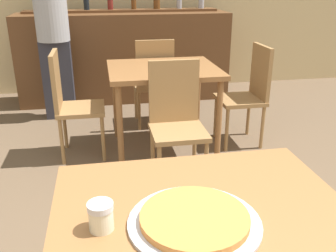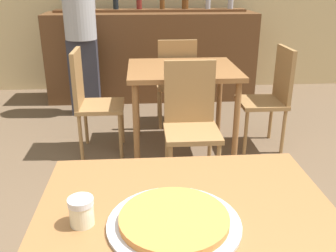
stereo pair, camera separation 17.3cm
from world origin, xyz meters
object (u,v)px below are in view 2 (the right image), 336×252
object	(u,v)px
chair_far_side_back	(176,78)
pizza_tray	(174,221)
chair_far_side_front	(191,117)
cheese_shaker	(81,211)
person_standing	(80,28)
chair_far_side_left	(90,96)
chair_far_side_right	(271,92)

from	to	relation	value
chair_far_side_back	pizza_tray	bearing A→B (deg)	84.45
chair_far_side_front	cheese_shaker	size ratio (longest dim) A/B	9.79
person_standing	chair_far_side_left	bearing A→B (deg)	-79.48
chair_far_side_right	cheese_shaker	distance (m)	2.55
pizza_tray	cheese_shaker	bearing A→B (deg)	174.36
cheese_shaker	chair_far_side_front	bearing A→B (deg)	70.25
chair_far_side_left	chair_far_side_right	world-z (taller)	same
person_standing	cheese_shaker	bearing A→B (deg)	-82.13
chair_far_side_left	pizza_tray	world-z (taller)	chair_far_side_left
chair_far_side_left	pizza_tray	bearing A→B (deg)	-165.99
person_standing	chair_far_side_back	bearing A→B (deg)	-25.41
chair_far_side_right	pizza_tray	bearing A→B (deg)	-26.35
pizza_tray	person_standing	xyz separation A→B (m)	(-0.73, 3.21, 0.22)
chair_far_side_back	cheese_shaker	world-z (taller)	chair_far_side_back
chair_far_side_front	chair_far_side_right	distance (m)	0.99
pizza_tray	chair_far_side_right	bearing A→B (deg)	63.65
chair_far_side_left	cheese_shaker	xyz separation A→B (m)	(0.25, -2.13, 0.27)
chair_far_side_right	cheese_shaker	size ratio (longest dim) A/B	9.79
chair_far_side_right	pizza_tray	world-z (taller)	chair_far_side_right
chair_far_side_back	person_standing	distance (m)	1.20
cheese_shaker	chair_far_side_right	bearing A→B (deg)	57.38
chair_far_side_left	chair_far_side_right	distance (m)	1.61
chair_far_side_back	chair_far_side_left	bearing A→B (deg)	35.43
pizza_tray	person_standing	size ratio (longest dim) A/B	0.24
chair_far_side_left	pizza_tray	xyz separation A→B (m)	(0.54, -2.16, 0.24)
chair_far_side_right	cheese_shaker	bearing A→B (deg)	-32.62
chair_far_side_left	cheese_shaker	bearing A→B (deg)	-173.45
chair_far_side_front	person_standing	bearing A→B (deg)	121.67
chair_far_side_left	chair_far_side_right	bearing A→B (deg)	-90.00
chair_far_side_left	chair_far_side_right	xyz separation A→B (m)	(1.61, 0.00, 0.00)
chair_far_side_left	person_standing	xyz separation A→B (m)	(-0.19, 1.05, 0.46)
chair_far_side_back	cheese_shaker	xyz separation A→B (m)	(-0.56, -2.71, 0.27)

